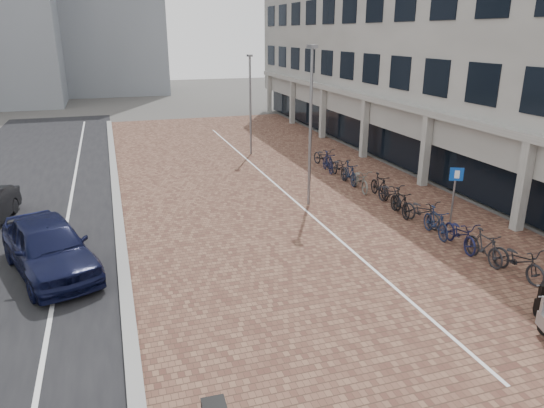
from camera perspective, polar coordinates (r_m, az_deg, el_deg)
The scene contains 12 objects.
ground at distance 12.91m, azimuth 8.47°, elevation -13.79°, with size 140.00×140.00×0.00m, color #474442.
plaza_brick at distance 23.79m, azimuth 0.14°, elevation 1.99°, with size 14.50×42.00×0.04m, color brown.
street_asphalt at distance 23.06m, azimuth -26.83°, elevation -0.68°, with size 8.00×50.00×0.03m, color black.
curb at distance 22.70m, azimuth -17.16°, elevation 0.44°, with size 0.35×42.00×0.14m, color gray.
lane_line at distance 22.80m, azimuth -21.91°, elevation -0.15°, with size 0.12×44.00×0.00m, color white.
parking_line at distance 23.85m, azimuth 0.59°, elevation 2.09°, with size 0.10×30.00×0.00m, color white.
office_building at distance 31.38m, azimuth 18.39°, elevation 20.77°, with size 8.40×40.00×15.00m.
car_navy at distance 16.52m, azimuth -23.96°, elevation -4.42°, with size 2.01×4.99×1.70m, color black.
parking_sign at distance 19.49m, azimuth 19.95°, elevation 1.68°, with size 0.45×0.24×2.31m.
lamp_near at distance 20.56m, azimuth 4.36°, elevation 8.40°, with size 0.12×0.12×6.41m, color slate.
lamp_far at distance 29.71m, azimuth -2.46°, elevation 10.96°, with size 0.12×0.12×5.68m, color slate.
bike_row at distance 21.58m, azimuth 13.08°, elevation 1.11°, with size 1.33×15.83×1.05m.
Camera 1 is at (-5.06, -9.64, 6.92)m, focal length 33.28 mm.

